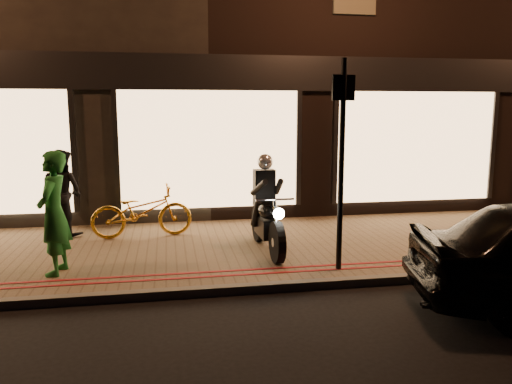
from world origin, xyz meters
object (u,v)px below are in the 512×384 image
sign_post (342,154)px  person_green (54,213)px  bicycle_gold (142,211)px  motorcycle (267,214)px

sign_post → person_green: bearing=172.7°
bicycle_gold → person_green: size_ratio=1.03×
sign_post → bicycle_gold: sign_post is taller
motorcycle → bicycle_gold: motorcycle is taller
motorcycle → person_green: size_ratio=1.11×
motorcycle → sign_post: size_ratio=0.65×
motorcycle → person_green: person_green is taller
motorcycle → bicycle_gold: bearing=146.0°
motorcycle → bicycle_gold: (-2.06, 1.28, -0.14)m
motorcycle → person_green: (-3.16, -0.62, 0.26)m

